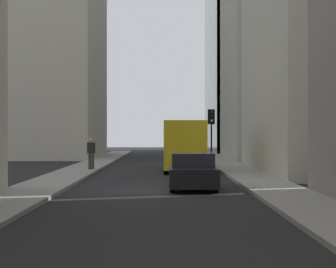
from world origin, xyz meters
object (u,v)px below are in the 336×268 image
(traffic_light_midblock, at_px, (211,123))
(sedan_black, at_px, (192,172))
(discarded_bottle, at_px, (263,186))
(delivery_truck, at_px, (184,146))
(pedestrian, at_px, (91,152))

(traffic_light_midblock, bearing_deg, sedan_black, 173.46)
(traffic_light_midblock, height_order, discarded_bottle, traffic_light_midblock)
(delivery_truck, height_order, traffic_light_midblock, traffic_light_midblock)
(delivery_truck, height_order, sedan_black, delivery_truck)
(sedan_black, height_order, discarded_bottle, sedan_black)
(pedestrian, distance_m, discarded_bottle, 14.12)
(sedan_black, bearing_deg, traffic_light_midblock, -6.54)
(delivery_truck, height_order, discarded_bottle, delivery_truck)
(delivery_truck, bearing_deg, sedan_black, 180.00)
(discarded_bottle, bearing_deg, traffic_light_midblock, 0.50)
(sedan_black, height_order, traffic_light_midblock, traffic_light_midblock)
(delivery_truck, bearing_deg, pedestrian, 91.65)
(traffic_light_midblock, height_order, pedestrian, traffic_light_midblock)
(sedan_black, distance_m, pedestrian, 11.66)
(traffic_light_midblock, xyz_separation_m, discarded_bottle, (-21.87, -0.19, -2.66))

